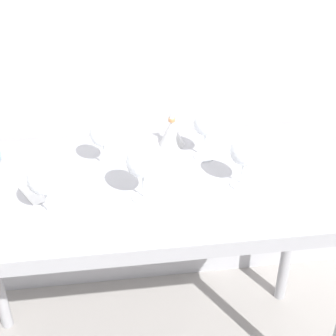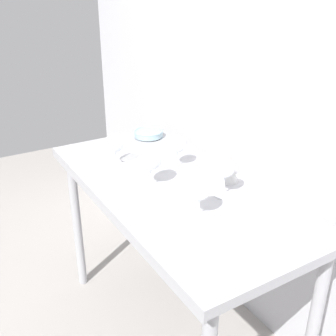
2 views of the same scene
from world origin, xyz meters
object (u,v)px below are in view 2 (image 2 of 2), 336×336
wine_glass_near_right (199,190)px  wine_glass_far_left (177,145)px  tasting_sheet_lower (243,227)px  wine_glass_far_right (225,169)px  wine_glass_near_left (115,144)px  tasting_sheet_upper (146,154)px  tasting_bowl (149,133)px  decanter_funnel (229,171)px  wine_glass_near_center (150,160)px

wine_glass_near_right → wine_glass_far_left: 0.46m
wine_glass_far_left → tasting_sheet_lower: bearing=-8.0°
wine_glass_far_right → wine_glass_near_left: bearing=-153.8°
tasting_sheet_upper → tasting_bowl: (-0.22, 0.14, 0.02)m
tasting_sheet_upper → decanter_funnel: size_ratio=1.88×
tasting_bowl → tasting_sheet_lower: bearing=-9.0°
wine_glass_far_left → tasting_sheet_lower: (0.58, -0.08, -0.11)m
wine_glass_near_right → wine_glass_far_left: (-0.43, 0.18, -0.00)m
wine_glass_far_left → tasting_sheet_lower: 0.59m
wine_glass_near_center → wine_glass_near_right: bearing=6.0°
wine_glass_far_right → wine_glass_near_left: wine_glass_far_right is taller
wine_glass_near_right → tasting_sheet_upper: size_ratio=0.64×
tasting_bowl → tasting_sheet_upper: bearing=-32.1°
wine_glass_far_left → wine_glass_near_left: bearing=-124.5°
wine_glass_far_left → wine_glass_near_center: (0.11, -0.21, 0.01)m
wine_glass_far_left → tasting_sheet_lower: wine_glass_far_left is taller
wine_glass_far_right → tasting_sheet_upper: wine_glass_far_right is taller
wine_glass_near_right → tasting_sheet_lower: (0.15, 0.09, -0.11)m
decanter_funnel → wine_glass_far_left: bearing=-154.9°
decanter_funnel → tasting_bowl: bearing=-177.0°
wine_glass_far_left → tasting_sheet_upper: size_ratio=0.61×
wine_glass_near_center → tasting_sheet_lower: 0.49m
tasting_sheet_upper → tasting_sheet_lower: bearing=-31.3°
wine_glass_near_left → wine_glass_far_left: bearing=55.5°
wine_glass_near_center → wine_glass_near_left: size_ratio=1.09×
tasting_sheet_upper → wine_glass_far_left: bearing=-14.2°
wine_glass_near_right → wine_glass_near_left: 0.60m
wine_glass_near_right → wine_glass_near_center: size_ratio=0.93×
tasting_bowl → decanter_funnel: (0.68, 0.04, 0.02)m
wine_glass_far_right → wine_glass_near_left: (-0.51, -0.25, -0.01)m
wine_glass_far_right → wine_glass_far_left: bearing=-178.6°
wine_glass_far_right → wine_glass_near_right: wine_glass_far_right is taller
wine_glass_near_right → tasting_bowl: wine_glass_near_right is taller
wine_glass_near_right → wine_glass_near_left: bearing=-173.4°
tasting_sheet_lower → wine_glass_near_right: bearing=-125.1°
tasting_sheet_upper → wine_glass_near_left: bearing=-106.2°
wine_glass_near_center → decanter_funnel: (0.13, 0.32, -0.08)m
wine_glass_far_right → tasting_sheet_upper: size_ratio=0.66×
tasting_sheet_lower → wine_glass_near_center: bearing=-142.5°
wine_glass_far_left → tasting_sheet_upper: (-0.21, -0.06, -0.11)m
wine_glass_near_left → tasting_sheet_upper: 0.22m
wine_glass_near_left → tasting_sheet_upper: (-0.04, 0.19, -0.11)m
wine_glass_far_left → tasting_bowl: wine_glass_far_left is taller
wine_glass_near_right → wine_glass_far_right: bearing=114.2°
wine_glass_far_right → tasting_sheet_lower: size_ratio=0.67×
wine_glass_near_right → wine_glass_near_center: bearing=-174.0°
wine_glass_far_right → wine_glass_near_center: (-0.23, -0.22, 0.00)m
wine_glass_near_left → tasting_sheet_lower: size_ratio=0.64×
wine_glass_near_center → tasting_sheet_upper: wine_glass_near_center is taller
wine_glass_far_right → wine_glass_near_left: size_ratio=1.05×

